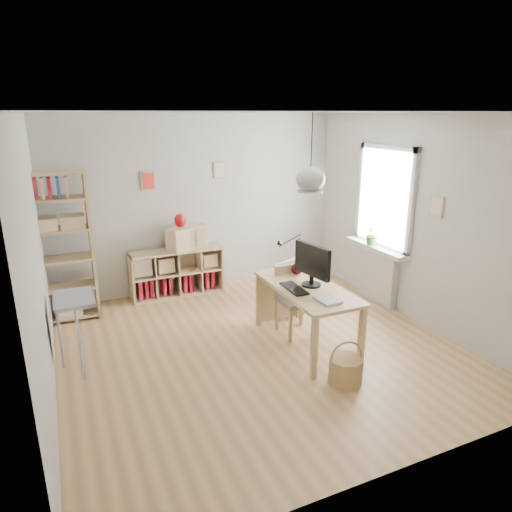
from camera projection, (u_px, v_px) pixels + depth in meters
name	position (u px, v px, depth m)	size (l,w,h in m)	color
ground	(259.00, 347.00, 5.48)	(4.50, 4.50, 0.00)	tan
room_shell	(310.00, 179.00, 4.97)	(4.50, 4.50, 4.50)	silver
window_unit	(385.00, 198.00, 6.41)	(0.07, 1.16, 1.46)	white
radiator	(377.00, 275.00, 6.74)	(0.10, 0.80, 0.80)	silver
windowsill	(376.00, 248.00, 6.59)	(0.22, 1.20, 0.06)	silver
desk	(306.00, 294.00, 5.37)	(0.70, 1.50, 0.75)	tan
cube_shelf	(175.00, 275.00, 7.02)	(1.40, 0.38, 0.72)	beige
tall_bookshelf	(60.00, 242.00, 5.93)	(0.80, 0.38, 2.00)	tan
side_table	(69.00, 314.00, 4.80)	(0.40, 0.55, 0.85)	#9B9B9E
chair	(294.00, 295.00, 5.74)	(0.43, 0.43, 0.87)	#9B9B9E
wicker_basket	(346.00, 369.00, 4.72)	(0.35, 0.35, 0.48)	#A6834B
storage_chest	(299.00, 291.00, 6.63)	(0.81, 0.85, 0.64)	#B3B3AF
monitor	(312.00, 263.00, 5.28)	(0.23, 0.57, 0.50)	black
keyboard	(294.00, 288.00, 5.25)	(0.17, 0.44, 0.02)	black
task_lamp	(288.00, 249.00, 5.83)	(0.39, 0.14, 0.41)	black
yarn_ball	(297.00, 269.00, 5.72)	(0.14, 0.14, 0.14)	#540B16
paper_tray	(328.00, 300.00, 4.91)	(0.21, 0.27, 0.03)	silver
drawer_chest	(187.00, 237.00, 6.89)	(0.60, 0.27, 0.34)	beige
red_vase	(180.00, 220.00, 6.77)	(0.17, 0.17, 0.20)	maroon
potted_plant	(373.00, 234.00, 6.59)	(0.28, 0.24, 0.31)	#245821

